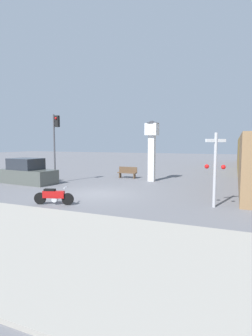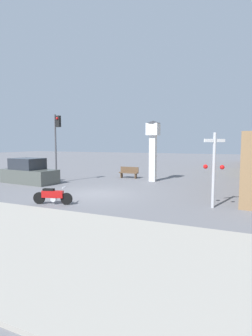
{
  "view_description": "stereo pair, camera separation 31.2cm",
  "coord_description": "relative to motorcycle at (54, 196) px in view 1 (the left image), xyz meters",
  "views": [
    {
      "loc": [
        7.15,
        -12.9,
        2.89
      ],
      "look_at": [
        1.09,
        1.54,
        1.4
      ],
      "focal_mm": 28.0,
      "sensor_mm": 36.0,
      "label": 1
    },
    {
      "loc": [
        7.44,
        -12.78,
        2.89
      ],
      "look_at": [
        1.09,
        1.54,
        1.4
      ],
      "focal_mm": 28.0,
      "sensor_mm": 36.0,
      "label": 2
    }
  ],
  "objects": [
    {
      "name": "ground_plane",
      "position": [
        0.68,
        3.05,
        -0.41
      ],
      "size": [
        120.0,
        120.0,
        0.0
      ],
      "primitive_type": "plane",
      "color": "slate"
    },
    {
      "name": "motorcycle",
      "position": [
        0.0,
        0.0,
        0.0
      ],
      "size": [
        1.86,
        0.69,
        0.84
      ],
      "rotation": [
        0.0,
        0.0,
        0.29
      ],
      "color": "black",
      "rests_on": "ground_plane"
    },
    {
      "name": "clock_tower",
      "position": [
        1.98,
        9.12,
        2.6
      ],
      "size": [
        1.06,
        1.06,
        4.56
      ],
      "color": "white",
      "rests_on": "ground_plane"
    },
    {
      "name": "traffic_light",
      "position": [
        -4.12,
        5.59,
        2.95
      ],
      "size": [
        0.5,
        0.35,
        4.93
      ],
      "color": "#47474C",
      "rests_on": "ground_plane"
    },
    {
      "name": "railroad_crossing_signal",
      "position": [
        7.0,
        2.37,
        1.43
      ],
      "size": [
        0.9,
        0.82,
        3.35
      ],
      "color": "#B7B7BC",
      "rests_on": "ground_plane"
    },
    {
      "name": "bench",
      "position": [
        -0.39,
        10.06,
        0.08
      ],
      "size": [
        1.6,
        0.44,
        0.92
      ],
      "color": "brown",
      "rests_on": "ground_plane"
    },
    {
      "name": "parked_car",
      "position": [
        -5.94,
        4.64,
        0.34
      ],
      "size": [
        4.34,
        2.17,
        1.8
      ],
      "rotation": [
        0.0,
        0.0,
        -0.09
      ],
      "color": "#4C514C",
      "rests_on": "ground_plane"
    }
  ]
}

